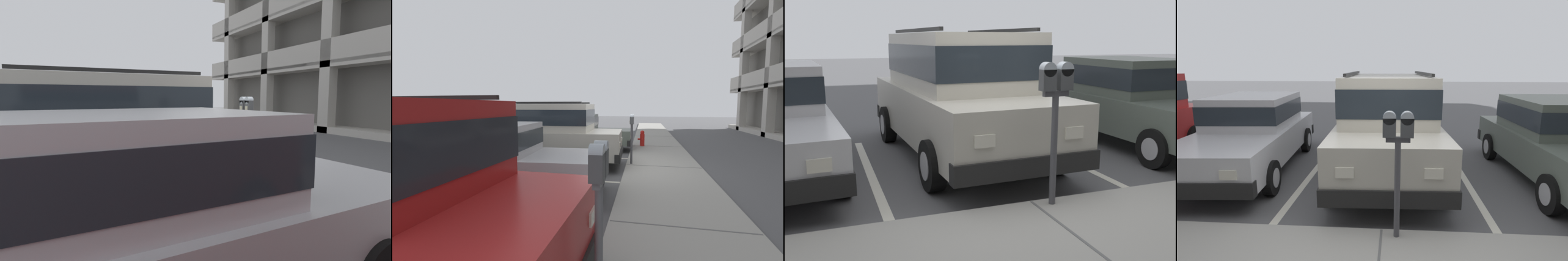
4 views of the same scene
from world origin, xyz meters
TOP-DOWN VIEW (x-y plane):
  - ground_plane at (0.00, 0.00)m, footprint 80.00×80.00m
  - parking_stall_lines at (1.52, -1.40)m, footprint 12.26×4.80m
  - silver_suv at (0.01, -2.35)m, footprint 2.15×4.85m
  - red_sedan at (-3.24, -2.15)m, footprint 1.93×4.53m
  - dark_hatchback at (2.87, -2.41)m, footprint 2.07×4.60m
  - parking_meter_near at (-0.19, 0.35)m, footprint 0.35×0.12m

SIDE VIEW (x-z plane):
  - ground_plane at x=0.00m, z-range -0.10..0.00m
  - parking_stall_lines at x=1.52m, z-range 0.00..0.01m
  - red_sedan at x=-3.24m, z-range 0.05..1.59m
  - dark_hatchback at x=2.87m, z-range 0.05..1.59m
  - silver_suv at x=0.01m, z-range 0.07..2.11m
  - parking_meter_near at x=-0.19m, z-range 0.49..2.03m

